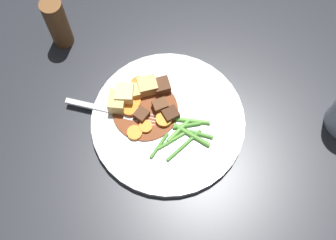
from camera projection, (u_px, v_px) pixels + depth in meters
The scene contains 27 objects.
ground_plane at pixel (168, 123), 0.82m from camera, with size 3.00×3.00×0.00m, color #26282D.
dinner_plate at pixel (168, 122), 0.81m from camera, with size 0.28×0.28×0.02m, color white.
stew_sauce at pixel (145, 110), 0.81m from camera, with size 0.12×0.12×0.00m, color brown.
carrot_slice_0 at pixel (164, 119), 0.80m from camera, with size 0.03×0.03×0.01m, color orange.
carrot_slice_1 at pixel (146, 127), 0.79m from camera, with size 0.02×0.02×0.01m, color orange.
carrot_slice_2 at pixel (135, 133), 0.79m from camera, with size 0.03×0.03×0.01m, color orange.
carrot_slice_3 at pixel (139, 85), 0.82m from camera, with size 0.03×0.03×0.01m, color orange.
carrot_slice_4 at pixel (130, 108), 0.80m from camera, with size 0.03×0.03×0.01m, color orange.
carrot_slice_5 at pixel (134, 103), 0.81m from camera, with size 0.02×0.02×0.01m, color orange.
potato_chunk_0 at pixel (132, 92), 0.81m from camera, with size 0.03×0.03×0.02m, color #DBBC6B.
potato_chunk_1 at pixel (148, 86), 0.81m from camera, with size 0.03×0.03×0.03m, color #DBBC6B.
potato_chunk_2 at pixel (117, 102), 0.80m from camera, with size 0.04×0.03×0.03m, color #DBBC6B.
potato_chunk_3 at pixel (125, 95), 0.80m from camera, with size 0.03×0.04×0.04m, color #EAD68C.
meat_chunk_0 at pixel (160, 106), 0.80m from camera, with size 0.03×0.02×0.02m, color brown.
meat_chunk_1 at pixel (169, 114), 0.80m from camera, with size 0.03×0.02×0.02m, color #4C2B19.
meat_chunk_2 at pixel (162, 86), 0.82m from camera, with size 0.03×0.03×0.02m, color #56331E.
meat_chunk_3 at pixel (142, 115), 0.80m from camera, with size 0.02×0.02×0.02m, color #56331E.
green_bean_0 at pixel (192, 135), 0.79m from camera, with size 0.01×0.01×0.08m, color #599E38.
green_bean_1 at pixel (187, 125), 0.79m from camera, with size 0.01×0.01×0.05m, color #4C8E33.
green_bean_2 at pixel (199, 134), 0.79m from camera, with size 0.01×0.01×0.05m, color #4C8E33.
green_bean_3 at pixel (184, 145), 0.78m from camera, with size 0.01×0.01×0.08m, color #4C8E33.
green_bean_4 at pixel (159, 146), 0.78m from camera, with size 0.01×0.01×0.06m, color #4C8E33.
green_bean_5 at pixel (171, 141), 0.78m from camera, with size 0.01×0.01×0.06m, color #599E38.
green_bean_6 at pixel (178, 131), 0.79m from camera, with size 0.01×0.01×0.06m, color #66AD42.
green_bean_7 at pixel (193, 121), 0.80m from camera, with size 0.01×0.01×0.06m, color #66AD42.
fork at pixel (114, 111), 0.81m from camera, with size 0.17×0.08×0.00m.
pepper_mill at pixel (58, 23), 0.83m from camera, with size 0.04×0.04×0.12m, color brown.
Camera 1 is at (-0.18, 0.25, 0.76)m, focal length 46.60 mm.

